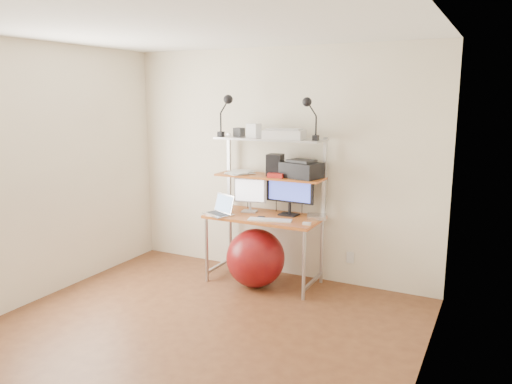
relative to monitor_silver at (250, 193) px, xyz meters
The scene contains 20 objects.
room 1.58m from the monitor_silver, 81.98° to the right, with size 3.60×3.60×3.60m.
computer_desk 0.22m from the monitor_silver, ahead, with size 1.20×0.60×1.57m.
wall_outlet 1.27m from the monitor_silver, 13.12° to the left, with size 0.08×0.01×0.12m, color silver.
monitor_silver is the anchor object (origin of this frame).
monitor_black 0.45m from the monitor_silver, ahead, with size 0.54×0.16×0.54m.
laptop 0.37m from the monitor_silver, 131.62° to the right, with size 0.38×0.35×0.27m.
keyboard 0.49m from the monitor_silver, 35.72° to the right, with size 0.44×0.13×0.01m, color silver.
mouse 0.82m from the monitor_silver, 18.19° to the right, with size 0.08×0.05×0.02m, color silver.
mac_mini 0.78m from the monitor_silver, ahead, with size 0.20×0.20×0.04m, color silver.
phone 0.38m from the monitor_silver, 43.67° to the right, with size 0.07×0.13×0.01m, color black.
printer 0.64m from the monitor_silver, ahead, with size 0.45×0.36×0.19m.
nas_cube 0.42m from the monitor_silver, ahead, with size 0.16×0.16×0.23m, color black.
red_box 0.40m from the monitor_silver, ahead, with size 0.16×0.11×0.05m, color #AE201B.
scanner 0.76m from the monitor_silver, ahead, with size 0.44×0.31×0.11m.
box_white 0.68m from the monitor_silver, ahead, with size 0.13×0.11×0.15m, color silver.
box_grey 0.67m from the monitor_silver, 161.70° to the left, with size 0.09×0.09×0.09m, color #2B2B2E.
clip_lamp_left 0.96m from the monitor_silver, 164.75° to the right, with size 0.18×0.10×0.45m.
clip_lamp_right 1.13m from the monitor_silver, ahead, with size 0.17×0.09×0.42m.
exercise_ball 0.71m from the monitor_silver, 51.95° to the right, with size 0.62×0.62×0.62m, color maroon.
paper_stack 0.26m from the monitor_silver, 167.06° to the left, with size 0.37×0.42×0.02m.
Camera 1 is at (2.23, -3.18, 2.00)m, focal length 35.00 mm.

